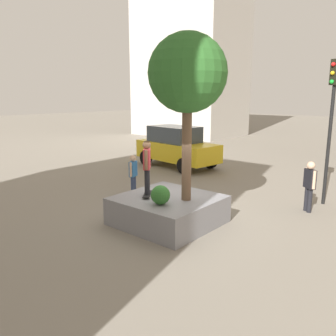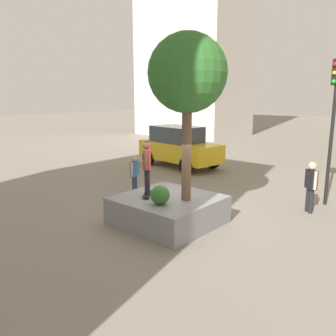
% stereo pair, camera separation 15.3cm
% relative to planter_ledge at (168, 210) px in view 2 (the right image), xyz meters
% --- Properties ---
extents(ground_plane, '(120.00, 120.00, 0.00)m').
position_rel_planter_ledge_xyz_m(ground_plane, '(-0.09, 0.35, -0.42)').
color(ground_plane, gray).
extents(planter_ledge, '(2.80, 2.75, 0.84)m').
position_rel_planter_ledge_xyz_m(planter_ledge, '(0.00, 0.00, 0.00)').
color(planter_ledge, gray).
rests_on(planter_ledge, ground).
extents(plaza_tree, '(2.20, 2.20, 4.73)m').
position_rel_planter_ledge_xyz_m(plaza_tree, '(0.59, 0.14, 4.00)').
color(plaza_tree, brown).
rests_on(plaza_tree, planter_ledge).
extents(boxwood_shrub, '(0.55, 0.55, 0.55)m').
position_rel_planter_ledge_xyz_m(boxwood_shrub, '(0.30, -0.68, 0.69)').
color(boxwood_shrub, '#2D6628').
rests_on(boxwood_shrub, planter_ledge).
extents(skateboard, '(0.65, 0.76, 0.07)m').
position_rel_planter_ledge_xyz_m(skateboard, '(-0.55, -0.33, 0.47)').
color(skateboard, black).
rests_on(skateboard, planter_ledge).
extents(skateboarder, '(0.42, 0.46, 1.64)m').
position_rel_planter_ledge_xyz_m(skateboarder, '(-0.55, -0.33, 1.44)').
color(skateboarder, black).
rests_on(skateboarder, skateboard).
extents(taxi_cab, '(4.96, 2.71, 2.21)m').
position_rel_planter_ledge_xyz_m(taxi_cab, '(-5.22, 6.87, 0.70)').
color(taxi_cab, gold).
rests_on(taxi_cab, ground).
extents(traffic_light_corner, '(0.35, 0.37, 5.05)m').
position_rel_planter_ledge_xyz_m(traffic_light_corner, '(3.05, 5.11, 2.99)').
color(traffic_light_corner, black).
rests_on(traffic_light_corner, ground).
extents(pedestrian_crossing, '(0.33, 0.51, 1.59)m').
position_rel_planter_ledge_xyz_m(pedestrian_crossing, '(-3.02, 1.46, 0.50)').
color(pedestrian_crossing, navy).
rests_on(pedestrian_crossing, ground).
extents(passerby_with_bag, '(0.48, 0.45, 1.73)m').
position_rel_planter_ledge_xyz_m(passerby_with_bag, '(2.91, 3.88, 0.58)').
color(passerby_with_bag, black).
rests_on(passerby_with_bag, ground).
extents(office_tower_glass, '(9.51, 6.72, 24.37)m').
position_rel_planter_ledge_xyz_m(office_tower_glass, '(-14.09, 19.85, 11.77)').
color(office_tower_glass, beige).
rests_on(office_tower_glass, ground).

